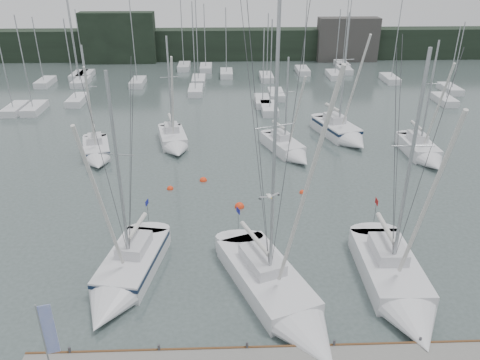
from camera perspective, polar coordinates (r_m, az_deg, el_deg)
name	(u,v)px	position (r m, az deg, el deg)	size (l,w,h in m)	color
ground	(280,295)	(26.06, 4.93, -13.78)	(160.00, 160.00, 0.00)	#43524F
far_treeline	(240,44)	(83.11, -0.05, 16.23)	(90.00, 4.00, 5.00)	black
far_building_left	(118,38)	(82.63, -14.60, 16.43)	(12.00, 3.00, 8.00)	black
far_building_right	(347,39)	(83.57, 12.97, 16.35)	(10.00, 3.00, 7.00)	#3C3A37
mast_forest	(221,82)	(65.99, -2.32, 11.82)	(56.46, 27.55, 14.80)	silver
sailboat_near_left	(123,279)	(26.88, -14.11, -11.67)	(4.19, 8.83, 12.64)	silver
sailboat_near_center	(285,304)	(24.73, 5.56, -14.80)	(6.50, 10.76, 16.14)	silver
sailboat_near_right	(400,292)	(26.66, 18.89, -12.75)	(3.16, 9.77, 13.92)	silver
sailboat_mid_a	(97,153)	(43.55, -17.06, 3.13)	(3.85, 6.76, 10.53)	silver
sailboat_mid_b	(174,142)	(44.53, -8.01, 4.55)	(3.66, 7.00, 10.83)	silver
sailboat_mid_c	(289,150)	(42.60, 6.04, 3.62)	(4.45, 7.26, 9.35)	silver
sailboat_mid_d	(343,133)	(47.18, 12.50, 5.56)	(4.89, 8.22, 12.70)	silver
sailboat_mid_e	(424,153)	(44.72, 21.50, 3.04)	(2.50, 7.10, 10.93)	silver
buoy_a	(239,207)	(33.97, -0.07, -3.30)	(0.70, 0.70, 0.70)	#F43915
buoy_b	(302,193)	(36.25, 7.60, -1.55)	(0.46, 0.46, 0.46)	#F43915
buoy_c	(170,189)	(36.91, -8.51, -1.08)	(0.50, 0.50, 0.50)	#F43915
dock_banner	(47,334)	(21.55, -22.44, -16.93)	(0.56, 0.19, 3.79)	#9EA1A5
seagull	(269,196)	(20.17, 3.60, -1.99)	(0.89, 0.47, 0.18)	silver
buoy_d	(203,181)	(37.94, -4.50, -0.07)	(0.60, 0.60, 0.60)	#F43915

